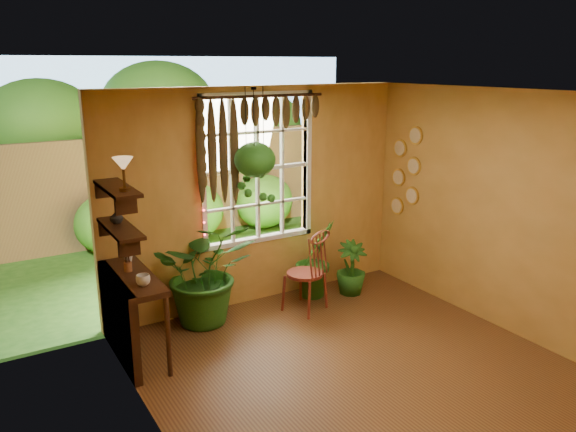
# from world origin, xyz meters

# --- Properties ---
(floor) EXTENTS (4.50, 4.50, 0.00)m
(floor) POSITION_xyz_m (0.00, 0.00, 0.00)
(floor) COLOR brown
(floor) RESTS_ON ground
(ceiling) EXTENTS (4.50, 4.50, 0.00)m
(ceiling) POSITION_xyz_m (0.00, 0.00, 2.70)
(ceiling) COLOR silver
(ceiling) RESTS_ON wall_back
(wall_back) EXTENTS (4.00, 0.00, 4.00)m
(wall_back) POSITION_xyz_m (0.00, 2.25, 1.35)
(wall_back) COLOR gold
(wall_back) RESTS_ON floor
(wall_left) EXTENTS (0.00, 4.50, 4.50)m
(wall_left) POSITION_xyz_m (-2.00, 0.00, 1.35)
(wall_left) COLOR gold
(wall_left) RESTS_ON floor
(wall_right) EXTENTS (0.00, 4.50, 4.50)m
(wall_right) POSITION_xyz_m (2.00, 0.00, 1.35)
(wall_right) COLOR gold
(wall_right) RESTS_ON floor
(window) EXTENTS (1.52, 0.10, 1.86)m
(window) POSITION_xyz_m (0.00, 2.28, 1.70)
(window) COLOR white
(window) RESTS_ON wall_back
(valance_vine) EXTENTS (1.70, 0.12, 1.10)m
(valance_vine) POSITION_xyz_m (-0.08, 2.16, 2.28)
(valance_vine) COLOR #33170E
(valance_vine) RESTS_ON window
(string_lights) EXTENTS (0.03, 0.03, 1.54)m
(string_lights) POSITION_xyz_m (-0.76, 2.19, 1.75)
(string_lights) COLOR #FF2633
(string_lights) RESTS_ON window
(wall_plates) EXTENTS (0.04, 0.32, 1.10)m
(wall_plates) POSITION_xyz_m (1.98, 1.79, 1.55)
(wall_plates) COLOR #FFF8D0
(wall_plates) RESTS_ON wall_right
(counter_ledge) EXTENTS (0.40, 1.20, 0.90)m
(counter_ledge) POSITION_xyz_m (-1.91, 1.60, 0.55)
(counter_ledge) COLOR #33170E
(counter_ledge) RESTS_ON floor
(shelf_lower) EXTENTS (0.25, 0.90, 0.04)m
(shelf_lower) POSITION_xyz_m (-1.88, 1.60, 1.40)
(shelf_lower) COLOR #33170E
(shelf_lower) RESTS_ON wall_left
(shelf_upper) EXTENTS (0.25, 0.90, 0.04)m
(shelf_upper) POSITION_xyz_m (-1.88, 1.60, 1.80)
(shelf_upper) COLOR #33170E
(shelf_upper) RESTS_ON wall_left
(backyard) EXTENTS (14.00, 10.00, 12.00)m
(backyard) POSITION_xyz_m (0.24, 6.87, 1.28)
(backyard) COLOR #205217
(backyard) RESTS_ON ground
(windsor_chair) EXTENTS (0.59, 0.60, 1.20)m
(windsor_chair) POSITION_xyz_m (0.33, 1.64, 0.35)
(windsor_chair) COLOR maroon
(windsor_chair) RESTS_ON floor
(potted_plant_left) EXTENTS (1.39, 1.30, 1.26)m
(potted_plant_left) POSITION_xyz_m (-0.85, 1.97, 0.63)
(potted_plant_left) COLOR #165416
(potted_plant_left) RESTS_ON floor
(potted_plant_mid) EXTENTS (0.63, 0.54, 1.02)m
(potted_plant_mid) POSITION_xyz_m (0.67, 1.97, 0.51)
(potted_plant_mid) COLOR #165416
(potted_plant_mid) RESTS_ON floor
(potted_plant_right) EXTENTS (0.47, 0.47, 0.71)m
(potted_plant_right) POSITION_xyz_m (1.11, 1.78, 0.35)
(potted_plant_right) COLOR #165416
(potted_plant_right) RESTS_ON floor
(hanging_basket) EXTENTS (0.49, 0.49, 1.37)m
(hanging_basket) POSITION_xyz_m (-0.17, 2.01, 1.85)
(hanging_basket) COLOR black
(hanging_basket) RESTS_ON ceiling
(cup_a) EXTENTS (0.17, 0.17, 0.11)m
(cup_a) POSITION_xyz_m (-1.78, 1.27, 0.95)
(cup_a) COLOR silver
(cup_a) RESTS_ON counter_ledge
(cup_b) EXTENTS (0.13, 0.13, 0.10)m
(cup_b) POSITION_xyz_m (-1.72, 2.00, 0.95)
(cup_b) COLOR beige
(cup_b) RESTS_ON counter_ledge
(brush_jar) EXTENTS (0.08, 0.08, 0.29)m
(brush_jar) POSITION_xyz_m (-1.80, 1.72, 1.01)
(brush_jar) COLOR brown
(brush_jar) RESTS_ON counter_ledge
(shelf_vase) EXTENTS (0.15, 0.15, 0.13)m
(shelf_vase) POSITION_xyz_m (-1.87, 1.74, 1.48)
(shelf_vase) COLOR #B2AD99
(shelf_vase) RESTS_ON shelf_lower
(tiffany_lamp) EXTENTS (0.19, 0.19, 0.31)m
(tiffany_lamp) POSITION_xyz_m (-1.86, 1.36, 2.05)
(tiffany_lamp) COLOR #513617
(tiffany_lamp) RESTS_ON shelf_upper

